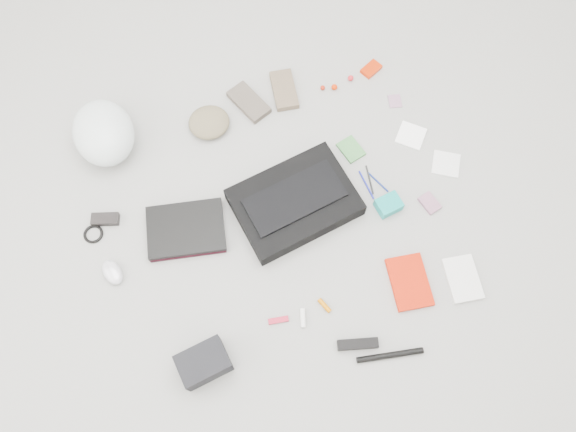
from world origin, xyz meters
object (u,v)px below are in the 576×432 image
object	(u,v)px
camera_bag	(204,363)
accordion_wallet	(389,205)
book_red	(409,282)
laptop	(186,228)
bike_helmet	(104,133)
messenger_bag	(295,202)

from	to	relation	value
camera_bag	accordion_wallet	bearing A→B (deg)	14.91
camera_bag	book_red	distance (m)	0.86
laptop	camera_bag	xyz separation A→B (m)	(-0.09, -0.54, 0.03)
accordion_wallet	camera_bag	bearing A→B (deg)	-165.74
accordion_wallet	book_red	bearing A→B (deg)	-106.41
bike_helmet	accordion_wallet	bearing A→B (deg)	-34.97
messenger_bag	book_red	distance (m)	0.56
camera_bag	accordion_wallet	world-z (taller)	camera_bag
laptop	book_red	bearing A→B (deg)	-21.68
laptop	accordion_wallet	xyz separation A→B (m)	(0.82, -0.19, -0.01)
messenger_bag	book_red	bearing A→B (deg)	-64.33
camera_bag	accordion_wallet	size ratio (longest dim) A/B	1.82
bike_helmet	book_red	bearing A→B (deg)	-47.32
messenger_bag	bike_helmet	bearing A→B (deg)	131.78
laptop	book_red	world-z (taller)	laptop
bike_helmet	camera_bag	world-z (taller)	bike_helmet
messenger_bag	bike_helmet	xyz separation A→B (m)	(-0.66, 0.56, 0.06)
messenger_bag	book_red	xyz separation A→B (m)	(0.31, -0.47, -0.03)
laptop	accordion_wallet	world-z (taller)	accordion_wallet
book_red	accordion_wallet	world-z (taller)	accordion_wallet
bike_helmet	camera_bag	bearing A→B (deg)	-84.34
camera_bag	bike_helmet	bearing A→B (deg)	89.89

